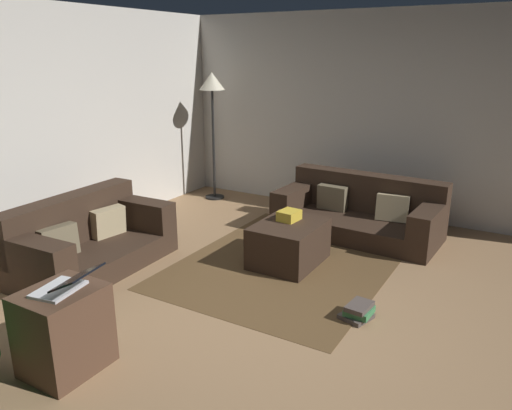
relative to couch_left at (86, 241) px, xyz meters
name	(u,v)px	position (x,y,z in m)	size (l,w,h in m)	color
ground_plane	(290,321)	(0.08, -2.24, -0.28)	(6.40, 6.40, 0.00)	#93704C
rear_partition	(22,131)	(0.08, 0.90, 1.02)	(6.40, 0.12, 2.60)	beige
corner_partition	(405,117)	(3.22, -2.24, 1.02)	(0.12, 6.40, 2.60)	beige
couch_left	(86,241)	(0.00, 0.00, 0.00)	(1.64, 0.90, 0.72)	#332319
couch_right	(360,213)	(2.32, -2.04, -0.02)	(0.96, 1.92, 0.69)	#332319
ottoman	(289,243)	(1.11, -1.70, -0.07)	(0.78, 0.61, 0.43)	#332319
gift_box	(289,215)	(1.21, -1.65, 0.20)	(0.22, 0.18, 0.10)	gold
tv_remote	(288,217)	(1.27, -1.61, 0.16)	(0.05, 0.16, 0.02)	black
side_table	(64,330)	(-1.25, -1.20, 0.01)	(0.52, 0.44, 0.59)	#4C3323
laptop	(66,285)	(-1.24, -1.26, 0.36)	(0.38, 0.44, 0.18)	silver
book_stack	(358,311)	(0.40, -2.70, -0.22)	(0.29, 0.27, 0.13)	#4C423D
corner_lamp	(212,92)	(2.69, 0.33, 1.27)	(0.36, 0.36, 1.82)	black
area_rug	(288,262)	(1.11, -1.70, -0.28)	(2.60, 2.00, 0.01)	brown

